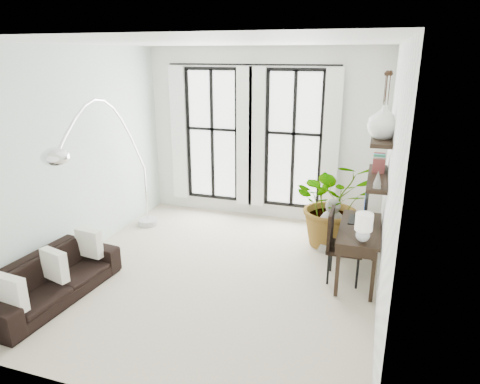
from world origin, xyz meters
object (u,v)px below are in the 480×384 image
at_px(plant, 334,203).
at_px(buddha, 331,228).
at_px(desk_chair, 339,241).
at_px(sofa, 50,279).
at_px(arc_lamp, 106,135).
at_px(desk, 359,232).

distance_m(plant, buddha, 0.42).
bearing_deg(desk_chair, buddha, 100.98).
distance_m(desk_chair, buddha, 1.02).
distance_m(plant, desk_chair, 1.18).
distance_m(sofa, plant, 4.36).
relative_size(plant, arc_lamp, 0.50).
bearing_deg(plant, buddha, -88.36).
xyz_separation_m(sofa, desk, (3.75, 1.76, 0.44)).
distance_m(sofa, buddha, 4.22).
height_order(sofa, desk_chair, desk_chair).
height_order(sofa, desk, desk).
bearing_deg(arc_lamp, desk, 6.50).
relative_size(plant, desk, 1.13).
xyz_separation_m(desk, desk_chair, (-0.26, -0.08, -0.14)).
relative_size(sofa, plant, 1.30).
xyz_separation_m(sofa, desk_chair, (3.48, 1.68, 0.30)).
bearing_deg(sofa, desk, -60.99).
height_order(plant, desk, plant).
bearing_deg(buddha, plant, 91.64).
height_order(desk, desk_chair, desk).
distance_m(plant, desk, 1.17).
distance_m(desk, desk_chair, 0.31).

